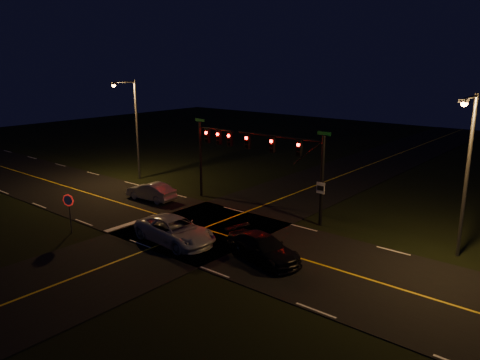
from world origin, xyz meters
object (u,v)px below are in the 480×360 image
Objects in this scene: streetlight_nw at (133,122)px; sedan_silver at (151,192)px; signal_mast_nw at (211,146)px; streetlight_ne at (467,164)px; suv_dark at (263,249)px; stop_sign at (69,205)px; pickup_white at (175,231)px; signal_mast_ne at (292,157)px.

streetlight_nw is 2.09× the size of sedan_silver.
signal_mast_nw is (9.61, -0.14, -1.09)m from streetlight_nw.
suv_dark is at bearing -138.34° from streetlight_ne.
stop_sign is 0.59× the size of sedan_silver.
suv_dark is (-8.00, -7.12, -4.64)m from streetlight_ne.
streetlight_ne is 1.60× the size of pickup_white.
suv_dark is at bearing -33.90° from signal_mast_nw.
streetlight_nw is 8.66m from sedan_silver.
streetlight_nw is at bearing 82.36° from suv_dark.
streetlight_ne is 3.53× the size of stop_sign.
signal_mast_ne is 2.93× the size of stop_sign.
signal_mast_ne is 1.74× the size of sedan_silver.
streetlight_ne is 23.32m from stop_sign.
signal_mast_ne is 1.19× the size of signal_mast_nw.
stop_sign is at bearing -98.11° from signal_mast_nw.
signal_mast_ne reaches higher than stop_sign.
signal_mast_ne is (17.14, -0.15, -0.99)m from streetlight_nw.
streetlight_nw is at bearing 124.89° from stop_sign.
streetlight_ne is at bearing -36.38° from suv_dark.
sedan_silver is (-13.61, 3.56, -0.01)m from suv_dark.
signal_mast_ne is 11.86m from sedan_silver.
streetlight_nw is 1.00× the size of streetlight_ne.
streetlight_ne is 1.44× the size of signal_mast_nw.
streetlight_nw is 1.60× the size of pickup_white.
suv_dark is at bearing -72.64° from pickup_white.
streetlight_ne is 1.20× the size of signal_mast_ne.
signal_mast_nw is 2.45× the size of stop_sign.
suv_dark is (20.00, -7.12, -4.64)m from streetlight_nw.
sedan_silver is at bearing -170.66° from streetlight_ne.
streetlight_nw is 17.35m from pickup_white.
signal_mast_nw reaches higher than sedan_silver.
stop_sign is 12.81m from suv_dark.
signal_mast_nw is at bearing 34.08° from pickup_white.
streetlight_ne is 22.40m from sedan_silver.
streetlight_ne is 10.91m from signal_mast_ne.
sedan_silver is (-10.75, -3.41, -3.66)m from signal_mast_ne.
signal_mast_nw is at bearing 68.07° from suv_dark.
signal_mast_nw reaches higher than stop_sign.
streetlight_ne reaches higher than signal_mast_nw.
streetlight_nw is 21.73m from suv_dark.
signal_mast_ne is 9.44m from pickup_white.
signal_mast_nw is 1.22× the size of suv_dark.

